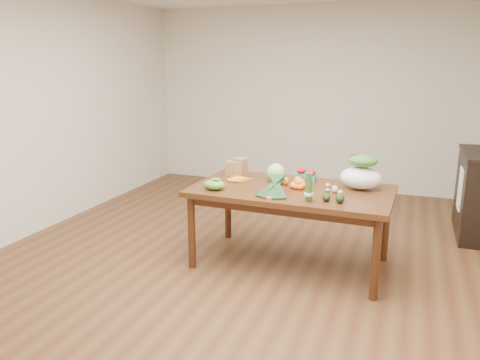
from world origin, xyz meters
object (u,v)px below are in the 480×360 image
(paper_bag, at_px, (236,167))
(kale_bunch, at_px, (273,187))
(dining_table, at_px, (291,227))
(asparagus_bundle, at_px, (309,187))
(cabbage, at_px, (276,173))
(salad_bag, at_px, (361,173))
(mandarin_cluster, at_px, (299,184))

(paper_bag, xyz_separation_m, kale_bunch, (0.58, -0.63, -0.01))
(dining_table, xyz_separation_m, asparagus_bundle, (0.23, -0.36, 0.50))
(asparagus_bundle, bearing_deg, cabbage, 130.74)
(dining_table, height_order, cabbage, cabbage)
(cabbage, height_order, kale_bunch, cabbage)
(asparagus_bundle, xyz_separation_m, salad_bag, (0.36, 0.56, 0.02))
(dining_table, bearing_deg, mandarin_cluster, 19.10)
(cabbage, relative_size, mandarin_cluster, 1.01)
(dining_table, xyz_separation_m, mandarin_cluster, (0.06, 0.02, 0.42))
(cabbage, relative_size, salad_bag, 0.48)
(kale_bunch, bearing_deg, mandarin_cluster, 67.07)
(mandarin_cluster, bearing_deg, paper_bag, 158.22)
(asparagus_bundle, bearing_deg, mandarin_cluster, 116.09)
(dining_table, xyz_separation_m, salad_bag, (0.60, 0.20, 0.52))
(paper_bag, height_order, salad_bag, salad_bag)
(paper_bag, relative_size, cabbage, 1.37)
(paper_bag, bearing_deg, mandarin_cluster, -21.78)
(paper_bag, bearing_deg, dining_table, -25.01)
(asparagus_bundle, bearing_deg, salad_bag, 58.99)
(paper_bag, height_order, cabbage, cabbage)
(salad_bag, bearing_deg, dining_table, -161.44)
(kale_bunch, relative_size, asparagus_bundle, 1.60)
(paper_bag, xyz_separation_m, cabbage, (0.47, -0.13, 0.00))
(kale_bunch, bearing_deg, cabbage, 104.92)
(dining_table, bearing_deg, salad_bag, 20.42)
(asparagus_bundle, distance_m, salad_bag, 0.67)
(mandarin_cluster, height_order, asparagus_bundle, asparagus_bundle)
(asparagus_bundle, relative_size, salad_bag, 0.67)
(dining_table, bearing_deg, cabbage, 139.72)
(paper_bag, bearing_deg, kale_bunch, -47.11)
(paper_bag, relative_size, asparagus_bundle, 1.00)
(cabbage, height_order, salad_bag, salad_bag)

